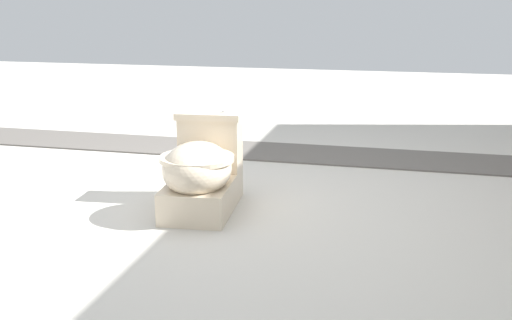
% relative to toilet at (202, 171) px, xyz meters
% --- Properties ---
extents(ground_plane, '(14.00, 14.00, 0.00)m').
position_rel_toilet_xyz_m(ground_plane, '(-0.10, 0.09, -0.22)').
color(ground_plane, beige).
extents(gravel_strip, '(0.56, 8.00, 0.01)m').
position_rel_toilet_xyz_m(gravel_strip, '(-1.35, 0.59, -0.21)').
color(gravel_strip, '#605B56').
rests_on(gravel_strip, ground).
extents(toilet, '(0.66, 0.42, 0.52)m').
position_rel_toilet_xyz_m(toilet, '(0.00, 0.00, 0.00)').
color(toilet, beige).
rests_on(toilet, ground).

